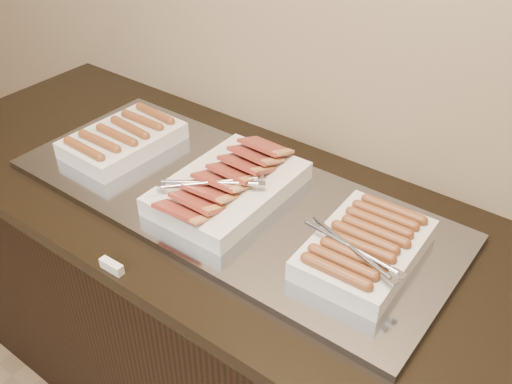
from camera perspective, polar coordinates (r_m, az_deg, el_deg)
counter at (r=1.80m, az=-2.09°, el=-12.57°), size 2.06×0.76×0.90m
warming_tray at (r=1.50m, az=-2.83°, el=-0.61°), size 1.20×0.50×0.02m
dish_left at (r=1.72m, az=-13.15°, el=5.20°), size 0.22×0.33×0.07m
dish_center at (r=1.47m, az=-2.83°, el=0.61°), size 0.27×0.42×0.09m
dish_right at (r=1.30m, az=10.75°, el=-5.42°), size 0.27×0.33×0.08m
label_holder at (r=1.33m, az=-14.23°, el=-7.22°), size 0.06×0.02×0.02m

